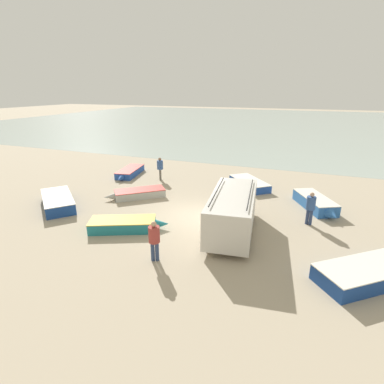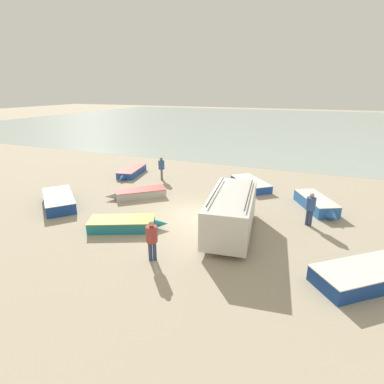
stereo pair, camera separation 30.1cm
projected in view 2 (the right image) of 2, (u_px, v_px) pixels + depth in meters
ground_plane at (195, 215)px, 16.89m from camera, size 200.00×200.00×0.00m
sea_water at (288, 123)px, 62.32m from camera, size 120.00×80.00×0.01m
parked_van at (231, 211)px, 14.51m from camera, size 2.68×5.62×2.18m
fishing_rowboat_0 at (139, 193)px, 19.71m from camera, size 3.53×3.20×0.52m
fishing_rowboat_1 at (59, 200)px, 18.33m from camera, size 4.27×3.86×0.67m
fishing_rowboat_2 at (374, 273)px, 11.05m from camera, size 4.77×4.21×0.64m
fishing_rowboat_3 at (317, 204)px, 17.61m from camera, size 2.71×3.97×0.69m
fishing_rowboat_4 at (131, 172)px, 24.71m from camera, size 1.88×4.18×0.53m
fishing_rowboat_5 at (125, 224)px, 15.17m from camera, size 3.96×2.54×0.56m
fishing_rowboat_6 at (250, 183)px, 21.67m from camera, size 3.50×3.87×0.55m
fisherman_0 at (161, 167)px, 23.17m from camera, size 0.47×0.47×1.77m
fisherman_1 at (311, 206)px, 15.34m from camera, size 0.47×0.47×1.78m
fisherman_2 at (152, 237)px, 12.16m from camera, size 0.47×0.47×1.78m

